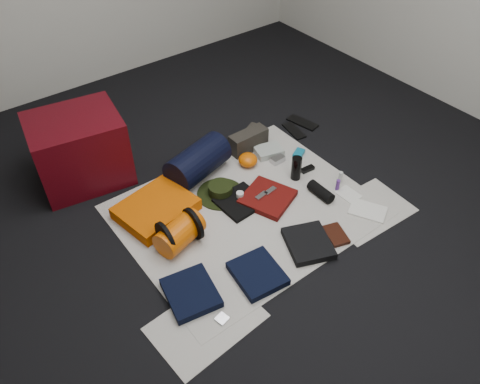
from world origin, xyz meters
TOP-DOWN VIEW (x-y plane):
  - floor at (0.00, 0.00)m, footprint 4.50×4.50m
  - newspaper_mat at (0.00, 0.00)m, footprint 1.60×1.30m
  - newspaper_sheet_front_left at (-0.70, -0.55)m, footprint 0.61×0.44m
  - newspaper_sheet_front_right at (0.65, -0.50)m, footprint 0.60×0.43m
  - red_cabinet at (-0.71, 0.98)m, footprint 0.67×0.59m
  - sleeping_pad at (-0.50, 0.33)m, footprint 0.54×0.47m
  - stuff_sack at (-0.51, 0.02)m, footprint 0.34×0.25m
  - sack_strap_left at (-0.61, 0.02)m, footprint 0.02×0.22m
  - sack_strap_right at (-0.41, 0.02)m, footprint 0.03×0.22m
  - navy_duffel at (-0.05, 0.50)m, footprint 0.52×0.36m
  - boonie_brim at (-0.05, 0.23)m, footprint 0.38×0.38m
  - boonie_crown at (-0.05, 0.23)m, footprint 0.17×0.17m
  - hiking_boot_left at (0.43, 0.52)m, footprint 0.31×0.12m
  - hiking_boot_right at (0.48, 0.56)m, footprint 0.26×0.19m
  - flip_flop_left at (0.88, 0.49)m, footprint 0.13×0.25m
  - flip_flop_right at (1.01, 0.53)m, footprint 0.15×0.28m
  - trousers_navy_a at (-0.67, -0.36)m, footprint 0.32×0.35m
  - trousers_navy_b at (-0.29, -0.48)m, footprint 0.30×0.33m
  - trousers_charcoal at (0.11, -0.49)m, footprint 0.35×0.37m
  - black_tshirt at (0.01, 0.07)m, footprint 0.30×0.29m
  - red_shirt at (0.18, -0.02)m, footprint 0.41×0.41m
  - orange_stuff_sack at (0.31, 0.37)m, footprint 0.16×0.16m
  - first_aid_pouch at (0.52, 0.38)m, footprint 0.23×0.20m
  - water_bottle at (0.49, 0.04)m, footprint 0.08×0.08m
  - speaker at (0.49, -0.21)m, footprint 0.08×0.20m
  - compact_camera at (0.51, 0.26)m, footprint 0.11×0.07m
  - cyan_case at (0.69, 0.22)m, footprint 0.12×0.11m
  - toiletry_purple at (0.64, -0.23)m, footprint 0.04×0.04m
  - toiletry_clear at (0.71, -0.18)m, footprint 0.03×0.03m
  - paperback_book at (0.31, -0.54)m, footprint 0.17×0.21m
  - map_booklet at (0.64, -0.51)m, footprint 0.26×0.29m
  - map_printout at (0.66, -0.32)m, footprint 0.12×0.16m
  - sunglasses at (0.61, 0.05)m, footprint 0.11×0.05m
  - key_cluster at (-0.62, -0.59)m, footprint 0.07×0.07m
  - tape_roll at (0.03, 0.10)m, footprint 0.05×0.05m
  - energy_bar_a at (0.14, 0.00)m, footprint 0.10×0.05m
  - energy_bar_b at (0.22, 0.00)m, footprint 0.10×0.05m

SIDE VIEW (x-z plane):
  - floor at x=0.00m, z-range -0.02..0.00m
  - newspaper_sheet_front_left at x=-0.70m, z-range 0.00..0.00m
  - newspaper_sheet_front_right at x=0.65m, z-range 0.00..0.00m
  - newspaper_mat at x=0.00m, z-range 0.00..0.01m
  - flip_flop_left at x=0.88m, z-range 0.00..0.01m
  - flip_flop_right at x=1.01m, z-range 0.00..0.01m
  - map_printout at x=0.66m, z-range 0.01..0.01m
  - boonie_brim at x=-0.05m, z-range 0.01..0.01m
  - key_cluster at x=-0.62m, z-range 0.01..0.02m
  - map_booklet at x=0.64m, z-range 0.01..0.02m
  - paperback_book at x=0.31m, z-range 0.01..0.03m
  - sunglasses at x=0.61m, z-range 0.01..0.03m
  - black_tshirt at x=0.01m, z-range 0.01..0.03m
  - cyan_case at x=0.69m, z-range 0.01..0.04m
  - red_shirt at x=0.18m, z-range 0.01..0.05m
  - compact_camera at x=0.51m, z-range 0.01..0.05m
  - trousers_charcoal at x=0.11m, z-range 0.01..0.05m
  - trousers_navy_b at x=-0.29m, z-range 0.01..0.05m
  - trousers_navy_a at x=-0.67m, z-range 0.01..0.05m
  - first_aid_pouch at x=0.52m, z-range 0.01..0.06m
  - speaker at x=0.49m, z-range 0.01..0.08m
  - toiletry_purple at x=0.64m, z-range 0.01..0.09m
  - sleeping_pad at x=-0.50m, z-range 0.01..0.09m
  - toiletry_clear at x=0.71m, z-range 0.01..0.09m
  - boonie_crown at x=-0.05m, z-range 0.01..0.09m
  - tape_roll at x=0.03m, z-range 0.03..0.07m
  - orange_stuff_sack at x=0.31m, z-range 0.01..0.10m
  - energy_bar_a at x=0.14m, z-range 0.05..0.06m
  - energy_bar_b at x=0.22m, z-range 0.05..0.06m
  - hiking_boot_right at x=0.48m, z-range 0.01..0.13m
  - hiking_boot_left at x=0.43m, z-range 0.01..0.16m
  - stuff_sack at x=-0.51m, z-range 0.01..0.18m
  - water_bottle at x=0.49m, z-range 0.01..0.19m
  - sack_strap_left at x=-0.61m, z-range 0.01..0.22m
  - sack_strap_right at x=-0.41m, z-range 0.01..0.22m
  - navy_duffel at x=-0.05m, z-range 0.01..0.25m
  - red_cabinet at x=-0.71m, z-range 0.00..0.50m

